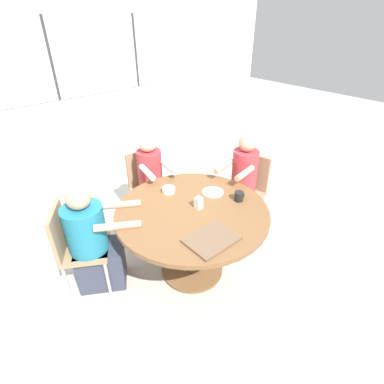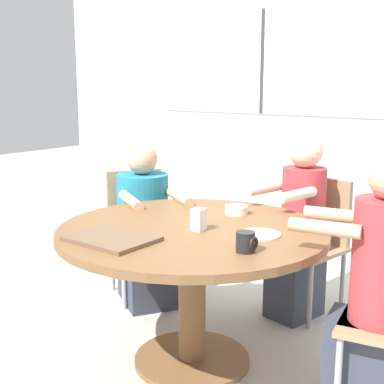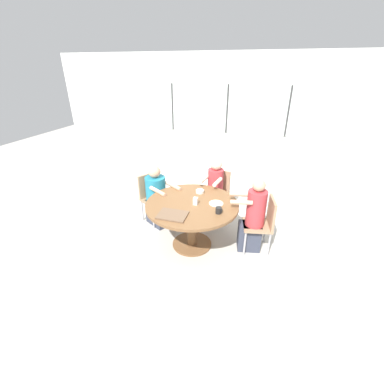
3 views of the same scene
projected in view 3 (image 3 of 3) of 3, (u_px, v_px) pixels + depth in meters
name	position (u px, v px, depth m)	size (l,w,h in m)	color
ground_plane	(192.00, 244.00, 3.99)	(16.00, 16.00, 0.00)	#B2ADA3
wall_back_with_windows	(227.00, 119.00, 5.87)	(8.40, 0.08, 2.80)	silver
dining_table	(192.00, 212.00, 3.74)	(1.34, 1.34, 0.73)	brown
chair_for_woman_green_shirt	(264.00, 220.00, 3.69)	(0.47, 0.47, 0.84)	#937556
chair_for_man_blue_shirt	(152.00, 194.00, 4.47)	(0.55, 0.55, 0.84)	#937556
chair_for_man_teal_shirt	(218.00, 190.00, 4.61)	(0.47, 0.47, 0.84)	#937556
person_woman_green_shirt	(253.00, 218.00, 3.69)	(0.54, 0.36, 1.14)	#333847
person_man_blue_shirt	(158.00, 199.00, 4.37)	(0.69, 0.60, 1.05)	#333847
person_man_teal_shirt	(215.00, 191.00, 4.47)	(0.35, 0.53, 1.14)	#333847
food_tray_dark	(172.00, 215.00, 3.36)	(0.38, 0.29, 0.02)	brown
coffee_mug	(219.00, 210.00, 3.41)	(0.09, 0.08, 0.09)	black
milk_carton_small	(195.00, 201.00, 3.62)	(0.06, 0.06, 0.11)	silver
bowl_white_shallow	(200.00, 191.00, 3.97)	(0.12, 0.12, 0.05)	silver
plate_tortillas	(216.00, 203.00, 3.66)	(0.20, 0.20, 0.01)	beige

